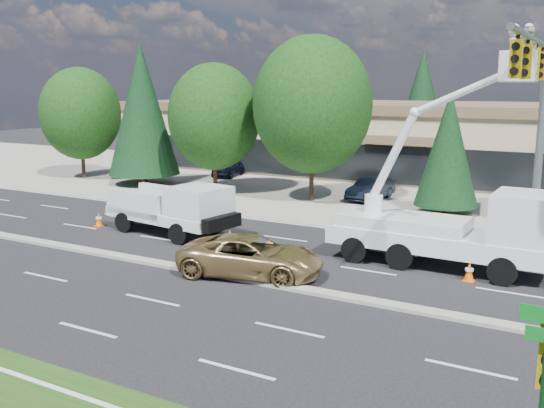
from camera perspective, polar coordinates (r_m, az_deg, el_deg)
The scene contains 21 objects.
ground at distance 22.61m, azimuth -5.93°, elevation -6.57°, with size 140.00×140.00×0.00m, color black.
concrete_apron at distance 40.17m, azimuth 10.66°, elevation 1.10°, with size 140.00×22.00×0.01m, color gray.
road_median at distance 22.59m, azimuth -5.94°, elevation -6.42°, with size 120.00×0.55×0.12m, color gray.
strip_mall at distance 49.32m, azimuth 14.52°, elevation 6.07°, with size 50.40×15.40×5.50m.
tree_front_a at distance 47.47m, azimuth -17.60°, elevation 8.11°, with size 5.91×5.91×8.20m.
tree_front_b at distance 43.30m, azimuth -12.11°, elevation 8.72°, with size 4.95×4.95×9.75m.
tree_front_c at distance 39.62m, azimuth -5.47°, elevation 8.18°, with size 5.99×5.99×8.31m.
tree_front_d at distance 36.08m, azimuth 3.82°, elevation 9.29°, with size 7.05×7.05×9.78m.
tree_front_e at distance 33.58m, azimuth 16.25°, elevation 5.05°, with size 3.37×3.37×6.64m.
tree_back_a at distance 66.95m, azimuth 2.12°, elevation 9.27°, with size 4.47×4.47×8.81m.
tree_back_b at distance 61.82m, azimuth 13.92°, elevation 9.56°, with size 5.24×5.24×10.32m.
signal_mast at distance 24.75m, azimuth 23.77°, elevation 8.36°, with size 2.76×10.16×9.00m.
utility_pickup at distance 28.32m, azimuth -9.08°, elevation -0.94°, with size 6.62×3.26×2.43m.
bucket_truck at distance 23.65m, azimuth 17.11°, elevation -1.39°, with size 8.24×2.81×8.89m.
traffic_cone_a at distance 31.07m, azimuth -15.98°, elevation -1.41°, with size 0.40×0.40×0.70m.
traffic_cone_b at distance 26.45m, azimuth -3.96°, elevation -3.15°, with size 0.40×0.40×0.70m.
traffic_cone_c at distance 24.96m, azimuth -0.26°, elevation -4.00°, with size 0.40×0.40×0.70m.
traffic_cone_d at distance 22.72m, azimuth 18.07°, elevation -6.09°, with size 0.40×0.40×0.70m.
minivan at distance 22.12m, azimuth -2.00°, elevation -4.93°, with size 2.43×5.28×1.47m, color olive.
parked_car_west at distance 46.56m, azimuth -4.08°, elevation 3.44°, with size 1.58×3.92×1.33m, color black.
parked_car_east at distance 37.34m, azimuth 9.26°, elevation 1.44°, with size 1.43×4.11×1.35m, color black.
Camera 1 is at (12.48, -17.57, 6.83)m, focal length 40.00 mm.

